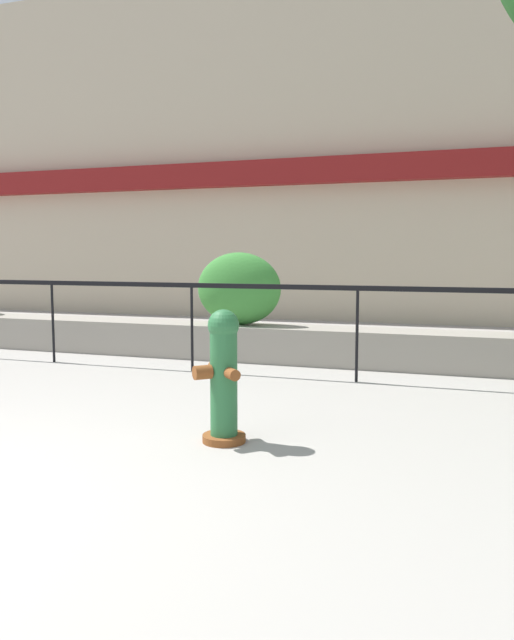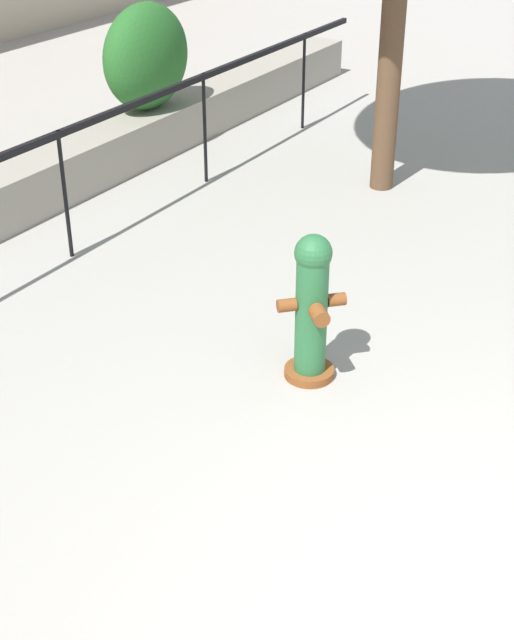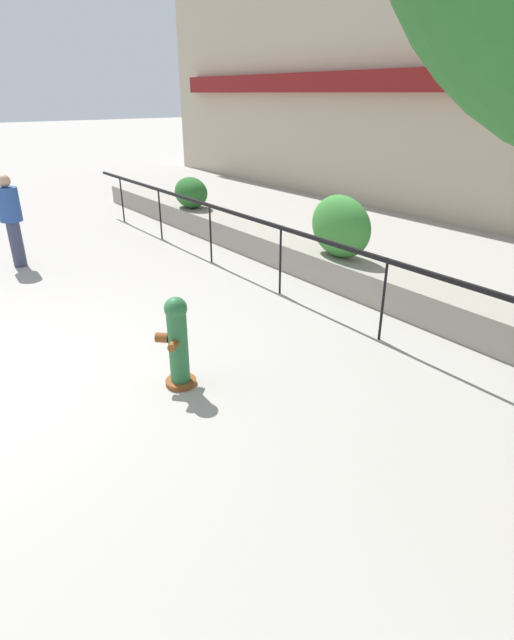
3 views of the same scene
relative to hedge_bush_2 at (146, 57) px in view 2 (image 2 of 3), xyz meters
The scene contains 2 objects.
hedge_bush_2 is the anchor object (origin of this frame).
fire_hydrant 5.05m from the hedge_bush_2, 130.26° to the right, with size 0.50×0.50×1.08m.
Camera 2 is at (-3.13, -0.23, 3.47)m, focal length 50.00 mm.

